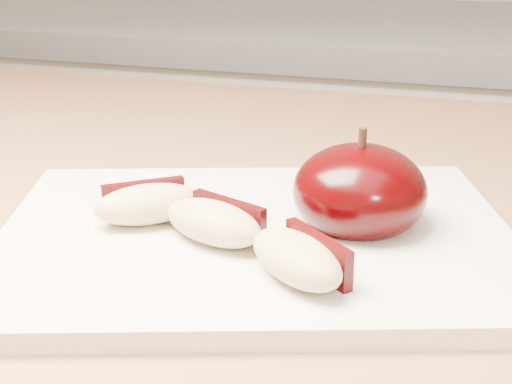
% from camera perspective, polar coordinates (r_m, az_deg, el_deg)
% --- Properties ---
extents(back_cabinet, '(2.40, 0.62, 0.94)m').
position_cam_1_polar(back_cabinet, '(1.36, 14.01, -6.84)').
color(back_cabinet, silver).
rests_on(back_cabinet, ground).
extents(cutting_board, '(0.38, 0.32, 0.01)m').
position_cam_1_polar(cutting_board, '(0.45, 0.00, -3.75)').
color(cutting_board, silver).
rests_on(cutting_board, island_counter).
extents(apple_half, '(0.09, 0.09, 0.07)m').
position_cam_1_polar(apple_half, '(0.45, 8.29, 0.07)').
color(apple_half, black).
rests_on(apple_half, cutting_board).
extents(apple_wedge_a, '(0.07, 0.07, 0.02)m').
position_cam_1_polar(apple_wedge_a, '(0.46, -8.66, -0.90)').
color(apple_wedge_a, '#CBB380').
rests_on(apple_wedge_a, cutting_board).
extents(apple_wedge_b, '(0.08, 0.06, 0.02)m').
position_cam_1_polar(apple_wedge_b, '(0.43, -3.30, -2.39)').
color(apple_wedge_b, '#CBB380').
rests_on(apple_wedge_b, cutting_board).
extents(apple_wedge_c, '(0.07, 0.07, 0.02)m').
position_cam_1_polar(apple_wedge_c, '(0.38, 3.44, -5.28)').
color(apple_wedge_c, '#CBB380').
rests_on(apple_wedge_c, cutting_board).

